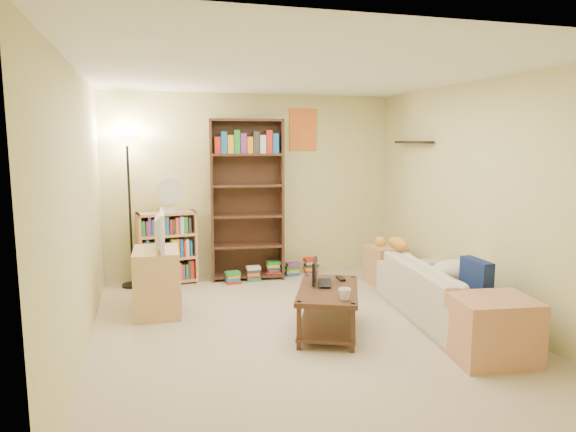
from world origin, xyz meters
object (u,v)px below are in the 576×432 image
(laptop, at_px, (329,283))
(mug, at_px, (345,294))
(coffee_table, at_px, (328,304))
(tall_bookshelf, at_px, (247,196))
(television, at_px, (155,231))
(floor_lamp, at_px, (128,167))
(end_cabinet, at_px, (493,329))
(short_bookshelf, at_px, (167,248))
(tabby_cat, at_px, (395,243))
(desk_fan, at_px, (170,194))
(sofa, at_px, (444,292))
(tv_stand, at_px, (157,282))
(side_table, at_px, (386,265))

(laptop, relative_size, mug, 3.16)
(coffee_table, height_order, laptop, laptop)
(mug, xyz_separation_m, tall_bookshelf, (-0.38, 2.58, 0.63))
(coffee_table, relative_size, television, 1.62)
(floor_lamp, xyz_separation_m, end_cabinet, (3.01, -3.19, -1.27))
(short_bookshelf, relative_size, end_cabinet, 1.44)
(end_cabinet, bearing_deg, laptop, 134.78)
(tabby_cat, height_order, desk_fan, desk_fan)
(coffee_table, xyz_separation_m, tall_bookshelf, (-0.36, 2.19, 0.84))
(laptop, bearing_deg, tall_bookshelf, 30.00)
(floor_lamp, bearing_deg, end_cabinet, -46.66)
(sofa, bearing_deg, tv_stand, 77.35)
(laptop, bearing_deg, short_bookshelf, 53.92)
(coffee_table, xyz_separation_m, television, (-1.59, 1.04, 0.62))
(tall_bookshelf, bearing_deg, laptop, -71.19)
(television, bearing_deg, laptop, -116.94)
(television, bearing_deg, floor_lamp, 15.76)
(sofa, height_order, tabby_cat, tabby_cat)
(short_bookshelf, bearing_deg, television, -106.50)
(side_table, distance_m, end_cabinet, 2.43)
(tall_bookshelf, bearing_deg, coffee_table, -73.15)
(tall_bookshelf, bearing_deg, desk_fan, -171.02)
(tv_stand, distance_m, end_cabinet, 3.39)
(television, relative_size, floor_lamp, 0.37)
(end_cabinet, bearing_deg, sofa, 79.95)
(television, xyz_separation_m, short_bookshelf, (0.16, 1.18, -0.44))
(mug, bearing_deg, sofa, 18.08)
(tabby_cat, relative_size, desk_fan, 1.04)
(coffee_table, distance_m, laptop, 0.21)
(tall_bookshelf, bearing_deg, television, -129.23)
(mug, xyz_separation_m, floor_lamp, (-1.89, 2.60, 1.04))
(tabby_cat, bearing_deg, television, 175.96)
(sofa, relative_size, television, 2.96)
(tv_stand, bearing_deg, tall_bookshelf, 45.56)
(tall_bookshelf, height_order, end_cabinet, tall_bookshelf)
(mug, distance_m, short_bookshelf, 2.97)
(tv_stand, xyz_separation_m, short_bookshelf, (0.16, 1.18, 0.12))
(coffee_table, xyz_separation_m, laptop, (0.05, 0.12, 0.17))
(tabby_cat, relative_size, floor_lamp, 0.24)
(tabby_cat, distance_m, laptop, 1.32)
(mug, height_order, side_table, mug)
(laptop, height_order, desk_fan, desk_fan)
(desk_fan, height_order, side_table, desk_fan)
(coffee_table, bearing_deg, sofa, 24.51)
(television, bearing_deg, coffee_table, -120.83)
(mug, bearing_deg, tv_stand, 138.51)
(short_bookshelf, xyz_separation_m, end_cabinet, (2.56, -3.19, -0.20))
(tabby_cat, relative_size, end_cabinet, 0.71)
(coffee_table, relative_size, floor_lamp, 0.60)
(desk_fan, xyz_separation_m, end_cabinet, (2.51, -3.14, -0.91))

